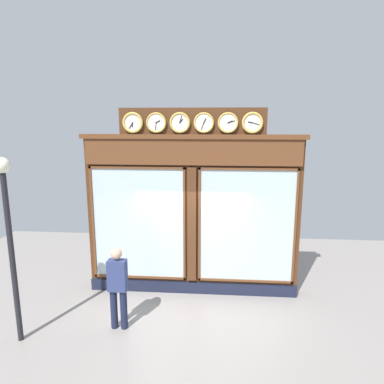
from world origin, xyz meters
The scene contains 4 objects.
ground_plane centered at (0.00, 2.80, 0.00)m, with size 14.00×14.00×0.00m, color gray.
shop_facade centered at (0.00, -0.12, 1.96)m, with size 5.03×0.42×4.35m.
pedestrian centered at (1.33, 1.56, 0.93)m, with size 0.36×0.23×1.69m.
street_lamp centered at (3.09, 2.10, 2.31)m, with size 0.28×0.28×3.47m.
Camera 1 is at (-0.62, 7.78, 4.11)m, focal length 32.88 mm.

